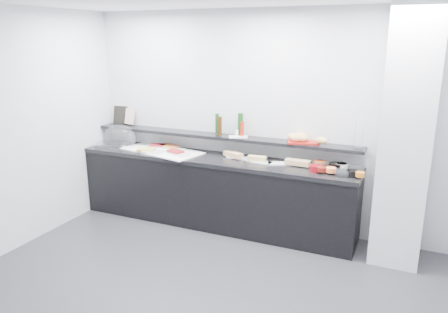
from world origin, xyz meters
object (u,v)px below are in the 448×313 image
at_px(condiment_tray, 238,137).
at_px(framed_print, 121,115).
at_px(sandwich_plate_mid, 260,162).
at_px(cloche_base, 112,144).
at_px(bread_tray, 303,142).
at_px(carafe, 359,136).

bearing_deg(condiment_tray, framed_print, 152.43).
bearing_deg(sandwich_plate_mid, condiment_tray, 161.43).
height_order(cloche_base, sandwich_plate_mid, cloche_base).
distance_m(sandwich_plate_mid, framed_print, 2.26).
distance_m(cloche_base, bread_tray, 2.66).
distance_m(bread_tray, carafe, 0.65).
distance_m(sandwich_plate_mid, bread_tray, 0.57).
distance_m(sandwich_plate_mid, carafe, 1.18).
height_order(cloche_base, condiment_tray, condiment_tray).
bearing_deg(sandwich_plate_mid, carafe, 12.62).
xyz_separation_m(sandwich_plate_mid, bread_tray, (0.47, 0.19, 0.25)).
distance_m(cloche_base, framed_print, 0.46).
xyz_separation_m(condiment_tray, bread_tray, (0.81, 0.04, 0.00)).
distance_m(cloche_base, carafe, 3.31).
height_order(cloche_base, carafe, carafe).
relative_size(cloche_base, bread_tray, 1.19).
bearing_deg(framed_print, carafe, -6.87).
height_order(framed_print, condiment_tray, framed_print).
bearing_deg(sandwich_plate_mid, cloche_base, -174.26).
xyz_separation_m(framed_print, carafe, (3.32, -0.12, 0.02)).
distance_m(framed_print, bread_tray, 2.69).
xyz_separation_m(cloche_base, carafe, (3.28, 0.17, 0.38)).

